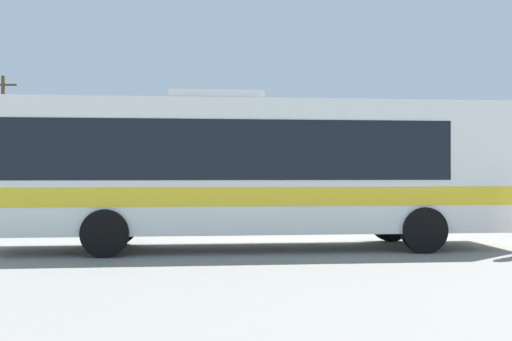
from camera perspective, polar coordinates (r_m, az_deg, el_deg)
The scene contains 9 objects.
ground_plane at distance 25.78m, azimuth 0.45°, elevation -4.23°, with size 300.00×300.00×0.00m, color gray.
perimeter_wall at distance 40.97m, azimuth -0.98°, elevation -1.27°, with size 80.00×0.30×2.06m, color #9E998C.
coach_bus_white_yellow at distance 15.20m, azimuth -0.73°, elevation 0.42°, with size 12.31×3.11×3.73m.
parked_car_second_dark_blue at distance 38.02m, azimuth -14.46°, elevation -1.75°, with size 4.10×1.99×1.44m.
utility_pole_near at distance 44.61m, azimuth -3.21°, elevation 2.38°, with size 1.80×0.30×7.24m.
utility_pole_far at distance 45.32m, azimuth -21.81°, elevation 2.98°, with size 1.80×0.24×8.23m.
roadside_tree_left at distance 50.12m, azimuth -21.92°, elevation 2.28°, with size 4.60×4.60×5.91m.
roadside_tree_midleft at distance 48.36m, azimuth -12.96°, elevation 3.15°, with size 5.43×5.43×6.92m.
roadside_tree_midright at distance 46.53m, azimuth 6.28°, elevation 2.33°, with size 4.70×4.70×5.84m.
Camera 1 is at (-1.72, -15.66, 1.84)m, focal length 44.45 mm.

